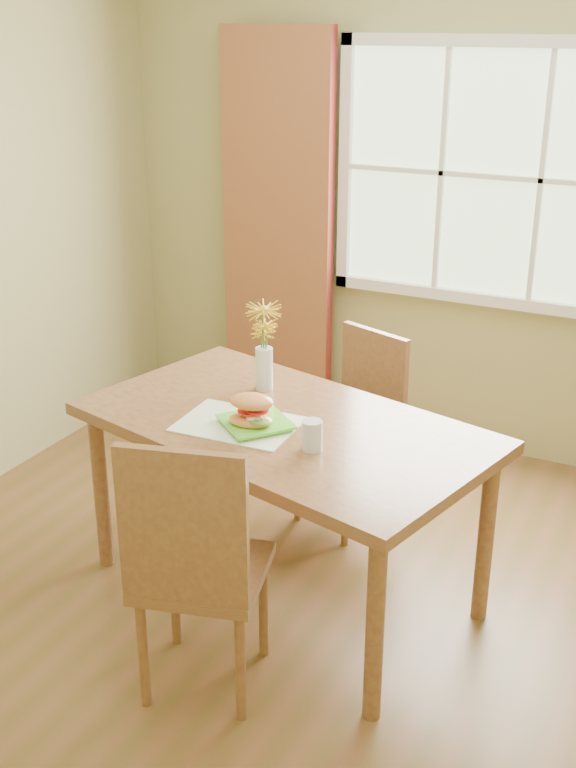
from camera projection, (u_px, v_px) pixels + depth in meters
The scene contains 11 objects.
room at pixel (339, 306), 2.97m from camera, with size 4.24×3.84×2.74m.
window at pixel (491, 176), 4.46m from camera, with size 1.62×0.06×1.32m.
curtain_left at pixel (278, 236), 5.01m from camera, with size 0.65×0.08×2.20m, color maroon.
dining_table at pixel (284, 440), 3.53m from camera, with size 1.76×1.25×0.78m.
chair_near at pixel (195, 561), 2.99m from camera, with size 0.52×0.52×1.02m.
chair_far at pixel (357, 420), 4.16m from camera, with size 0.49×0.49×0.91m.
placemat at pixel (238, 424), 3.46m from camera, with size 0.45×0.33×0.01m, color silver.
plate at pixel (256, 424), 3.44m from camera, with size 0.24×0.24×0.01m, color #63DC37.
croissant_sandwich at pixel (251, 411), 3.39m from camera, with size 0.20×0.15×0.13m.
water_glass at pixel (312, 436), 3.25m from camera, with size 0.08×0.08×0.11m.
flower_vase at pixel (264, 338), 3.71m from camera, with size 0.15×0.15×0.38m.
Camera 1 is at (1.13, -2.62, 2.24)m, focal length 42.00 mm.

